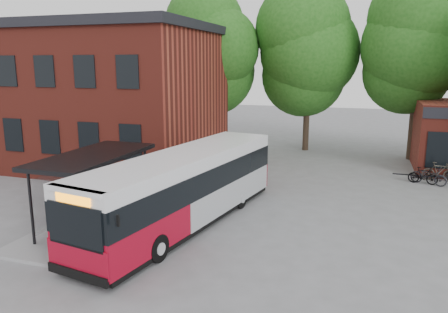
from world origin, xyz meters
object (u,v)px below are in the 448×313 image
(bus_shelter, at_px, (95,191))
(city_bus, at_px, (185,189))
(bicycle_1, at_px, (423,176))
(bicycle_3, at_px, (439,172))
(bicycle_2, at_px, (429,176))

(bus_shelter, distance_m, city_bus, 3.42)
(city_bus, bearing_deg, bus_shelter, -147.63)
(city_bus, distance_m, bicycle_1, 13.34)
(bicycle_3, bearing_deg, bicycle_2, 151.13)
(bus_shelter, relative_size, bicycle_3, 4.16)
(bicycle_1, bearing_deg, bicycle_2, -86.11)
(bicycle_3, bearing_deg, bicycle_1, 140.11)
(city_bus, xyz_separation_m, bicycle_1, (9.49, 9.32, -0.98))
(city_bus, bearing_deg, bicycle_1, 54.24)
(bicycle_2, xyz_separation_m, bicycle_3, (0.62, 0.97, 0.03))
(bicycle_2, bearing_deg, bicycle_1, 105.08)
(bus_shelter, height_order, bicycle_1, bus_shelter)
(bicycle_1, relative_size, bicycle_2, 0.80)
(bus_shelter, xyz_separation_m, bicycle_1, (12.65, 10.63, -1.01))
(city_bus, distance_m, bicycle_3, 14.61)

